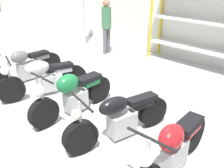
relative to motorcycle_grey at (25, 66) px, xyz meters
name	(u,v)px	position (x,y,z in m)	size (l,w,h in m)	color
ground_plane	(97,123)	(2.87, -0.04, -0.41)	(30.00, 30.00, 0.00)	#B2B7B7
back_wall	(216,5)	(2.87, 4.53, 1.39)	(30.00, 0.08, 3.60)	silver
motorcycle_grey	(25,66)	(0.00, 0.00, 0.00)	(0.67, 2.13, 0.96)	black
motorcycle_silver	(43,77)	(1.12, -0.13, 0.06)	(0.85, 2.03, 0.99)	black
motorcycle_green	(73,94)	(2.25, -0.14, 0.04)	(0.69, 2.01, 1.01)	black
motorcycle_black	(120,118)	(3.48, -0.06, -0.01)	(0.80, 2.06, 0.94)	black
motorcycle_red	(173,148)	(4.60, -0.17, 0.04)	(0.66, 1.98, 0.99)	black
person_near_rack	(106,22)	(-0.21, 3.19, 0.67)	(0.34, 0.34, 1.82)	#595960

